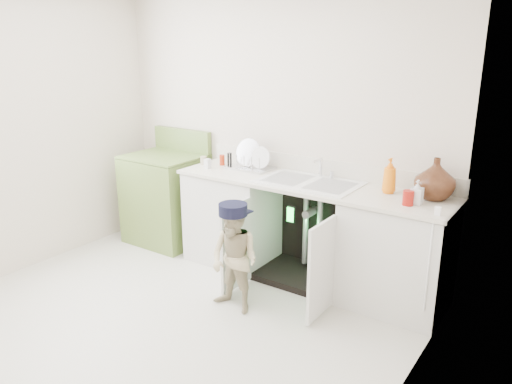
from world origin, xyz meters
TOP-DOWN VIEW (x-y plane):
  - ground at (0.00, 0.00)m, footprint 3.50×3.50m
  - room_shell at (0.00, 0.00)m, footprint 6.00×5.50m
  - counter_run at (0.58, 1.21)m, footprint 2.44×1.02m
  - avocado_stove at (-1.12, 1.18)m, footprint 0.75×0.65m
  - repair_worker at (0.34, 0.42)m, footprint 0.49×0.62m

SIDE VIEW (x-z plane):
  - ground at x=0.00m, z-range 0.00..0.00m
  - repair_worker at x=0.34m, z-range 0.01..0.88m
  - counter_run at x=0.58m, z-range -0.14..1.08m
  - avocado_stove at x=-1.12m, z-range -0.10..1.06m
  - room_shell at x=0.00m, z-range 0.62..1.88m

